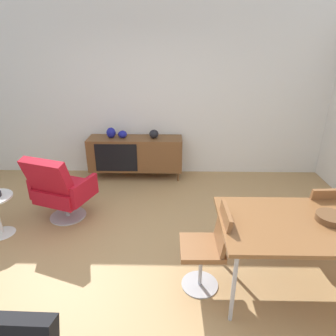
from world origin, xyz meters
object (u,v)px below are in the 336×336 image
Objects in this scene: sideboard at (136,153)px; lounge_chair_red at (60,188)px; vase_cobalt at (122,134)px; vase_ceramic_small at (154,134)px; vase_sculptural_dark at (111,133)px; dining_table at (310,226)px; wooden_bowl_on_table at (331,218)px; dining_chair_back_right at (317,215)px; dining_chair_near_window at (208,246)px.

sideboard is 1.69× the size of lounge_chair_red.
vase_ceramic_small is at bearing 0.00° from vase_cobalt.
lounge_chair_red is (-0.81, -1.40, 0.03)m from sideboard.
dining_table is at bearing -48.18° from vase_sculptural_dark.
dining_table is 2.93m from lounge_chair_red.
vase_cobalt reaches higher than sideboard.
vase_ceramic_small is 3.06m from wooden_bowl_on_table.
vase_cobalt is 0.58× the size of wooden_bowl_on_table.
vase_ceramic_small reaches higher than vase_cobalt.
vase_sculptural_dark is at bearing 142.95° from dining_chair_back_right.
wooden_bowl_on_table is 0.64m from dining_chair_back_right.
vase_cobalt is at bearing 140.84° from dining_chair_back_right.
vase_ceramic_small reaches higher than dining_chair_back_right.
dining_chair_near_window is at bearing -75.44° from vase_ceramic_small.
vase_sculptural_dark is 3.31m from dining_chair_back_right.
vase_sculptural_dark is 2.91m from dining_chair_near_window.
dining_chair_near_window is at bearing -32.53° from lounge_chair_red.
vase_sculptural_dark is at bearing 180.00° from vase_ceramic_small.
sideboard is 6.15× the size of wooden_bowl_on_table.
vase_sculptural_dark reaches higher than vase_cobalt.
dining_chair_near_window is (-1.07, -0.02, -0.30)m from wooden_bowl_on_table.
sideboard is 3.17m from dining_table.
wooden_bowl_on_table reaches higher than dining_table.
dining_table is 1.87× the size of dining_chair_near_window.
vase_ceramic_small is at bearing 133.80° from dining_chair_back_right.
lounge_chair_red is (-1.79, 1.14, -0.00)m from dining_chair_near_window.
vase_ceramic_small is (0.33, 0.00, 0.35)m from sideboard.
vase_cobalt reaches higher than dining_table.
wooden_bowl_on_table is 3.09m from lounge_chair_red.
wooden_bowl_on_table is at bearing -45.70° from vase_sculptural_dark.
sideboard is 3.27m from wooden_bowl_on_table.
dining_chair_back_right is at bearing -39.16° from vase_cobalt.
wooden_bowl_on_table is 0.30× the size of dining_chair_back_right.
vase_sculptural_dark is 1.12× the size of vase_ceramic_small.
dining_table is 1.69× the size of lounge_chair_red.
dining_table is (2.27, -2.54, -0.11)m from vase_sculptural_dark.
dining_table is 6.15× the size of wooden_bowl_on_table.
dining_table is 0.70m from dining_chair_back_right.
lounge_chair_red reaches higher than wooden_bowl_on_table.
vase_cobalt is at bearing 129.31° from dining_table.
sideboard is 0.54m from vase_sculptural_dark.
vase_cobalt is 0.09× the size of dining_table.
dining_chair_near_window reaches higher than dining_table.
lounge_chair_red is at bearing -106.30° from vase_sculptural_dark.
lounge_chair_red reaches higher than vase_cobalt.
dining_chair_back_right is at bearing -41.64° from sideboard.
vase_sculptural_dark is at bearing 134.30° from wooden_bowl_on_table.
vase_cobalt is 2.83m from dining_chair_near_window.
lounge_chair_red is at bearing 158.64° from wooden_bowl_on_table.
vase_cobalt is at bearing 179.48° from sideboard.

